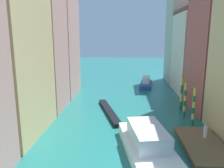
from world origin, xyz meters
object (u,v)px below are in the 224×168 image
waterfront_dock (203,146)px  vaporetto_white (147,144)px  gondola_black (109,111)px  motorboat_0 (146,83)px  person_on_dock (205,131)px  mooring_pole_2 (181,92)px  mooring_pole_1 (185,99)px  mooring_pole_0 (194,106)px

waterfront_dock → vaporetto_white: bearing=-166.0°
waterfront_dock → gondola_black: bearing=135.3°
vaporetto_white → motorboat_0: size_ratio=1.42×
person_on_dock → mooring_pole_2: 10.55m
person_on_dock → mooring_pole_1: 7.71m
vaporetto_white → gondola_black: vaporetto_white is taller
waterfront_dock → person_on_dock: bearing=64.9°
waterfront_dock → mooring_pole_2: (0.68, 11.79, 2.37)m
waterfront_dock → mooring_pole_2: size_ratio=1.53×
mooring_pole_2 → gondola_black: size_ratio=0.50×
motorboat_0 → gondola_black: bearing=-111.1°
motorboat_0 → mooring_pole_1: bearing=-78.9°
vaporetto_white → motorboat_0: bearing=85.1°
waterfront_dock → person_on_dock: person_on_dock is taller
mooring_pole_2 → vaporetto_white: (-6.08, -13.13, -1.61)m
gondola_black → motorboat_0: size_ratio=1.44×
mooring_pole_0 → motorboat_0: mooring_pole_0 is taller
mooring_pole_2 → vaporetto_white: size_ratio=0.50×
vaporetto_white → person_on_dock: bearing=23.9°
mooring_pole_2 → gondola_black: 10.84m
person_on_dock → gondola_black: (-10.27, 8.21, -1.00)m
motorboat_0 → mooring_pole_0: bearing=-79.8°
vaporetto_white → motorboat_0: (2.40, 28.07, -0.25)m
person_on_dock → mooring_pole_2: bearing=89.7°
mooring_pole_2 → gondola_black: bearing=-167.7°
waterfront_dock → motorboat_0: bearing=96.4°
mooring_pole_1 → motorboat_0: mooring_pole_1 is taller
mooring_pole_1 → vaporetto_white: mooring_pole_1 is taller
mooring_pole_0 → vaporetto_white: 9.62m
waterfront_dock → mooring_pole_0: (0.72, 5.95, 2.10)m
vaporetto_white → gondola_black: bearing=111.3°
mooring_pole_0 → mooring_pole_1: 3.01m
mooring_pole_0 → mooring_pole_2: bearing=90.4°
mooring_pole_0 → motorboat_0: bearing=100.2°
mooring_pole_0 → gondola_black: 11.18m
waterfront_dock → vaporetto_white: vaporetto_white is taller
mooring_pole_1 → motorboat_0: size_ratio=0.64×
mooring_pole_0 → mooring_pole_2: (-0.04, 5.84, 0.26)m
mooring_pole_2 → gondola_black: (-10.33, -2.25, -2.39)m
person_on_dock → motorboat_0: (-3.63, 25.40, -0.47)m
waterfront_dock → vaporetto_white: 5.62m
gondola_black → mooring_pole_2: bearing=12.3°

